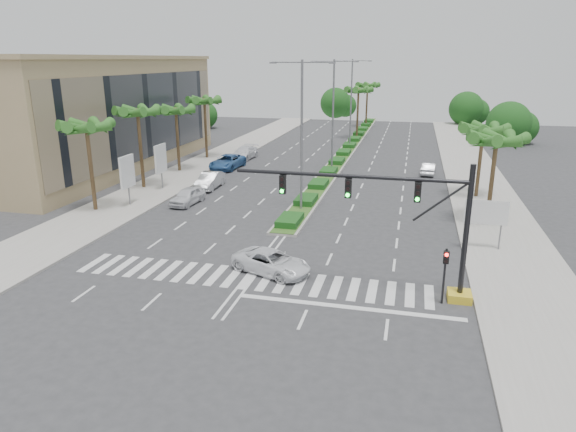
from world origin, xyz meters
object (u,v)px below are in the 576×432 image
at_px(car_parked_c, 227,162).
at_px(car_parked_d, 244,153).
at_px(car_crossing, 271,262).
at_px(car_parked_b, 210,180).
at_px(car_parked_a, 187,196).
at_px(car_right, 429,169).

bearing_deg(car_parked_c, car_parked_d, 94.21).
height_order(car_parked_d, car_crossing, car_parked_d).
height_order(car_parked_b, car_parked_c, car_parked_c).
height_order(car_parked_a, car_parked_b, car_parked_b).
bearing_deg(car_parked_d, car_parked_b, -80.03).
bearing_deg(car_parked_c, car_right, 10.09).
distance_m(car_crossing, car_right, 31.28).
xyz_separation_m(car_parked_b, car_parked_d, (-1.53, 15.20, 0.01)).
height_order(car_parked_d, car_right, car_parked_d).
distance_m(car_parked_b, car_parked_c, 9.23).
relative_size(car_parked_a, car_right, 1.06).
distance_m(car_parked_c, car_crossing, 30.36).
bearing_deg(car_parked_a, car_right, 45.10).
distance_m(car_parked_b, car_parked_d, 15.28).
xyz_separation_m(car_parked_c, car_crossing, (12.82, -27.52, -0.13)).
bearing_deg(car_right, car_parked_b, 33.97).
bearing_deg(car_parked_d, car_parked_c, -85.77).
bearing_deg(car_parked_a, car_parked_d, 99.94).
xyz_separation_m(car_parked_a, car_parked_d, (-1.81, 21.02, 0.06)).
xyz_separation_m(car_parked_a, car_crossing, (11.01, -12.61, -0.05)).
relative_size(car_parked_a, car_parked_d, 0.79).
distance_m(car_parked_d, car_crossing, 35.99).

